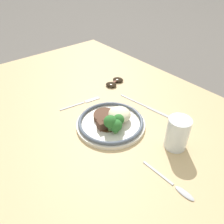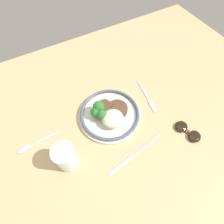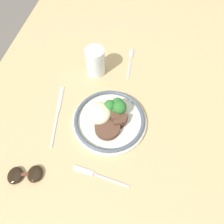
{
  "view_description": "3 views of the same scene",
  "coord_description": "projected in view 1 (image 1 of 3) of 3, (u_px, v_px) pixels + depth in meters",
  "views": [
    {
      "loc": [
        0.4,
        -0.35,
        0.53
      ],
      "look_at": [
        -0.06,
        0.03,
        0.08
      ],
      "focal_mm": 35.0,
      "sensor_mm": 36.0,
      "label": 1
    },
    {
      "loc": [
        0.11,
        0.31,
        0.62
      ],
      "look_at": [
        -0.05,
        0.03,
        0.08
      ],
      "focal_mm": 28.0,
      "sensor_mm": 36.0,
      "label": 2
    },
    {
      "loc": [
        -0.38,
        -0.06,
        0.66
      ],
      "look_at": [
        -0.02,
        0.01,
        0.06
      ],
      "focal_mm": 35.0,
      "sensor_mm": 36.0,
      "label": 3
    }
  ],
  "objects": [
    {
      "name": "plate",
      "position": [
        112.0,
        121.0,
        0.74
      ],
      "size": [
        0.24,
        0.24,
        0.07
      ],
      "color": "silver",
      "rests_on": "dining_table"
    },
    {
      "name": "fork",
      "position": [
        84.0,
        102.0,
        0.87
      ],
      "size": [
        0.04,
        0.17,
        0.0
      ],
      "rotation": [
        0.0,
        0.0,
        1.42
      ],
      "color": "#B7B7BC",
      "rests_on": "dining_table"
    },
    {
      "name": "spoon",
      "position": [
        177.0,
        188.0,
        0.56
      ],
      "size": [
        0.16,
        0.02,
        0.01
      ],
      "rotation": [
        0.0,
        0.0,
        0.04
      ],
      "color": "#B7B7BC",
      "rests_on": "dining_table"
    },
    {
      "name": "sunglasses",
      "position": [
        115.0,
        82.0,
        0.98
      ],
      "size": [
        0.07,
        0.11,
        0.01
      ],
      "rotation": [
        0.0,
        0.0,
        0.27
      ],
      "color": "black",
      "rests_on": "dining_table"
    },
    {
      "name": "juice_glass",
      "position": [
        177.0,
        135.0,
        0.65
      ],
      "size": [
        0.07,
        0.07,
        0.1
      ],
      "color": "#F4AD19",
      "rests_on": "dining_table"
    },
    {
      "name": "knife",
      "position": [
        146.0,
        106.0,
        0.84
      ],
      "size": [
        0.23,
        0.05,
        0.0
      ],
      "rotation": [
        0.0,
        0.0,
        0.16
      ],
      "color": "#B7B7BC",
      "rests_on": "dining_table"
    },
    {
      "name": "dining_table",
      "position": [
        115.0,
        138.0,
        0.74
      ],
      "size": [
        1.59,
        0.97,
        0.04
      ],
      "color": "tan",
      "rests_on": "ground"
    },
    {
      "name": "ground_plane",
      "position": [
        115.0,
        142.0,
        0.75
      ],
      "size": [
        8.0,
        8.0,
        0.0
      ],
      "primitive_type": "plane",
      "color": "#5B5651"
    }
  ]
}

